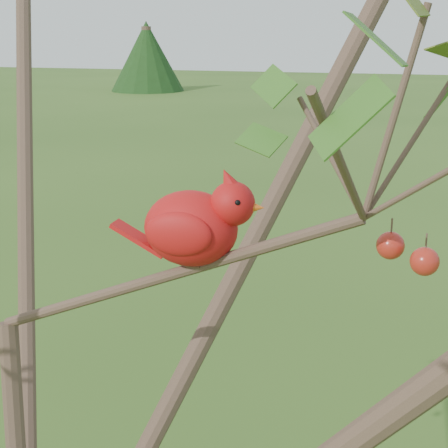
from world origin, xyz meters
name	(u,v)px	position (x,y,z in m)	size (l,w,h in m)	color
cardinal	(196,225)	(0.31, 0.07, 2.16)	(0.23, 0.12, 0.16)	red
distant_trees	(351,58)	(-2.19, 22.98, 1.50)	(40.19, 10.58, 3.20)	#432E24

